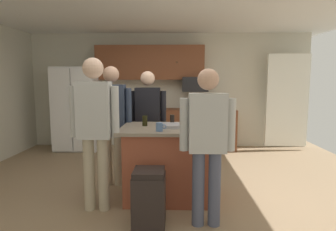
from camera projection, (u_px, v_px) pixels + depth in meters
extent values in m
plane|color=#937A5B|center=(162.00, 191.00, 3.91)|extent=(7.04, 7.04, 0.00)
cube|color=beige|center=(168.00, 91.00, 6.52)|extent=(6.40, 0.10, 2.60)
cube|color=white|center=(287.00, 101.00, 6.08)|extent=(0.90, 0.06, 2.00)
cube|color=brown|center=(150.00, 63.00, 6.26)|extent=(2.40, 0.35, 0.75)
sphere|color=#4C3823|center=(177.00, 62.00, 6.05)|extent=(0.04, 0.04, 0.04)
cube|color=brown|center=(194.00, 129.00, 6.29)|extent=(1.80, 0.60, 0.90)
sphere|color=#4C3823|center=(216.00, 132.00, 5.97)|extent=(0.04, 0.04, 0.04)
cube|color=white|center=(78.00, 109.00, 6.23)|extent=(0.94, 0.70, 1.82)
cube|color=white|center=(61.00, 110.00, 5.87)|extent=(0.45, 0.04, 1.74)
cube|color=white|center=(83.00, 110.00, 5.86)|extent=(0.45, 0.04, 1.74)
cylinder|color=#B2B2B7|center=(71.00, 106.00, 5.82)|extent=(0.02, 0.02, 0.35)
cube|color=black|center=(195.00, 84.00, 6.19)|extent=(0.56, 0.40, 0.32)
cube|color=#9E4C33|center=(167.00, 164.00, 3.67)|extent=(1.05, 0.78, 0.90)
cube|color=gray|center=(167.00, 129.00, 3.61)|extent=(1.19, 0.92, 0.04)
cylinder|color=tan|center=(143.00, 152.00, 4.44)|extent=(0.13, 0.13, 0.81)
cylinder|color=tan|center=(154.00, 152.00, 4.43)|extent=(0.13, 0.13, 0.81)
cube|color=black|center=(148.00, 107.00, 4.35)|extent=(0.38, 0.22, 0.61)
sphere|color=beige|center=(148.00, 78.00, 4.29)|extent=(0.22, 0.22, 0.22)
cylinder|color=black|center=(133.00, 109.00, 4.35)|extent=(0.09, 0.09, 0.55)
cylinder|color=black|center=(163.00, 109.00, 4.34)|extent=(0.09, 0.09, 0.55)
cylinder|color=tan|center=(89.00, 174.00, 3.30)|extent=(0.13, 0.13, 0.87)
cylinder|color=tan|center=(104.00, 174.00, 3.30)|extent=(0.13, 0.13, 0.87)
cube|color=#B7B7B2|center=(94.00, 110.00, 3.21)|extent=(0.38, 0.22, 0.65)
sphere|color=beige|center=(93.00, 68.00, 3.15)|extent=(0.24, 0.24, 0.24)
cylinder|color=#B7B7B2|center=(74.00, 112.00, 3.22)|extent=(0.09, 0.09, 0.59)
cylinder|color=#B7B7B2|center=(115.00, 112.00, 3.20)|extent=(0.09, 0.09, 0.59)
cylinder|color=tan|center=(107.00, 157.00, 4.11)|extent=(0.13, 0.13, 0.84)
cylinder|color=tan|center=(119.00, 157.00, 4.10)|extent=(0.13, 0.13, 0.84)
cube|color=#2D384C|center=(112.00, 107.00, 4.01)|extent=(0.38, 0.22, 0.63)
sphere|color=tan|center=(111.00, 74.00, 3.96)|extent=(0.23, 0.23, 0.23)
cylinder|color=#2D384C|center=(95.00, 108.00, 4.02)|extent=(0.09, 0.09, 0.57)
cylinder|color=#2D384C|center=(129.00, 108.00, 4.01)|extent=(0.09, 0.09, 0.57)
cylinder|color=#4C5166|center=(198.00, 189.00, 2.95)|extent=(0.13, 0.13, 0.80)
cylinder|color=#4C5166|center=(214.00, 189.00, 2.94)|extent=(0.13, 0.13, 0.80)
cube|color=#B7B7B2|center=(207.00, 123.00, 2.86)|extent=(0.38, 0.22, 0.60)
sphere|color=tan|center=(208.00, 79.00, 2.81)|extent=(0.22, 0.22, 0.22)
cylinder|color=#B7B7B2|center=(184.00, 125.00, 2.87)|extent=(0.09, 0.09, 0.54)
cylinder|color=#B7B7B2|center=(231.00, 125.00, 2.86)|extent=(0.09, 0.09, 0.54)
cylinder|color=#4C6B99|center=(195.00, 120.00, 3.86)|extent=(0.08, 0.08, 0.11)
torus|color=#4C6B99|center=(199.00, 120.00, 3.86)|extent=(0.06, 0.01, 0.06)
cylinder|color=black|center=(145.00, 121.00, 3.69)|extent=(0.07, 0.07, 0.14)
cylinder|color=#4C6B99|center=(159.00, 127.00, 3.30)|extent=(0.08, 0.08, 0.10)
torus|color=#4C6B99|center=(164.00, 127.00, 3.29)|extent=(0.06, 0.01, 0.06)
cylinder|color=black|center=(172.00, 119.00, 3.84)|extent=(0.06, 0.06, 0.13)
cube|color=#B7B7BC|center=(177.00, 127.00, 3.58)|extent=(0.44, 0.30, 0.02)
cube|color=#A8A8AD|center=(177.00, 125.00, 3.58)|extent=(0.44, 0.30, 0.02)
cube|color=black|center=(149.00, 200.00, 2.96)|extent=(0.34, 0.34, 0.55)
cube|color=black|center=(149.00, 172.00, 2.92)|extent=(0.32, 0.32, 0.06)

